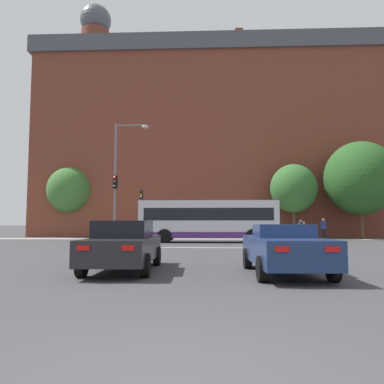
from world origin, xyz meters
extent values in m
cube|color=silver|center=(0.00, 18.52, 0.00)|extent=(8.89, 0.30, 0.01)
cube|color=#A09B91|center=(0.00, 30.13, 0.01)|extent=(69.88, 2.50, 0.01)
cube|color=brown|center=(3.63, 40.34, 9.66)|extent=(43.50, 13.09, 19.32)
cube|color=#4C4F56|center=(3.63, 40.34, 20.22)|extent=(44.37, 13.61, 1.79)
cube|color=brown|center=(-11.27, 40.60, 22.35)|extent=(0.90, 0.90, 2.47)
cube|color=brown|center=(3.89, 38.10, 22.35)|extent=(0.90, 0.90, 2.47)
cube|color=brown|center=(18.07, 39.81, 22.35)|extent=(0.90, 0.90, 2.47)
cylinder|color=brown|center=(-13.50, 40.34, 23.05)|extent=(3.38, 3.38, 3.86)
sphere|color=#4C4F56|center=(-13.50, 40.34, 26.39)|extent=(3.76, 3.76, 3.76)
cube|color=#232328|center=(-2.28, 7.98, 0.66)|extent=(1.89, 4.60, 0.68)
cube|color=black|center=(-2.28, 7.94, 1.26)|extent=(1.57, 2.09, 0.50)
cylinder|color=black|center=(-3.17, 9.37, 0.32)|extent=(0.24, 0.65, 0.64)
cylinder|color=black|center=(-1.47, 9.42, 0.32)|extent=(0.24, 0.65, 0.64)
cylinder|color=black|center=(-3.09, 6.55, 0.32)|extent=(0.24, 0.65, 0.64)
cylinder|color=black|center=(-1.39, 6.59, 0.32)|extent=(0.24, 0.65, 0.64)
cube|color=red|center=(-2.77, 5.67, 0.83)|extent=(0.32, 0.06, 0.12)
cube|color=red|center=(-1.67, 5.70, 0.83)|extent=(0.32, 0.06, 0.12)
cube|color=navy|center=(2.42, 7.35, 0.68)|extent=(1.92, 4.43, 0.72)
cube|color=navy|center=(2.42, 7.46, 1.22)|extent=(1.59, 1.36, 0.36)
cylinder|color=black|center=(1.52, 8.69, 0.32)|extent=(0.24, 0.65, 0.64)
cylinder|color=black|center=(3.25, 8.74, 0.32)|extent=(0.24, 0.65, 0.64)
cylinder|color=black|center=(1.59, 5.97, 0.32)|extent=(0.24, 0.65, 0.64)
cylinder|color=black|center=(3.32, 6.02, 0.32)|extent=(0.24, 0.65, 0.64)
cube|color=red|center=(1.92, 5.13, 0.86)|extent=(0.32, 0.06, 0.12)
cube|color=red|center=(3.04, 5.16, 0.86)|extent=(0.32, 0.06, 0.12)
cube|color=silver|center=(0.30, 24.63, 1.71)|extent=(10.12, 2.48, 2.71)
cube|color=#4C2870|center=(0.30, 24.63, 0.57)|extent=(10.14, 2.50, 0.44)
cube|color=black|center=(0.30, 24.63, 2.06)|extent=(9.31, 2.51, 0.90)
cylinder|color=black|center=(-2.84, 23.44, 0.50)|extent=(1.00, 0.28, 1.00)
cylinder|color=black|center=(-2.84, 25.81, 0.50)|extent=(1.00, 0.28, 1.00)
cylinder|color=black|center=(3.44, 23.44, 0.50)|extent=(1.00, 0.28, 1.00)
cylinder|color=black|center=(3.44, 25.81, 0.50)|extent=(1.00, 0.28, 1.00)
cylinder|color=slate|center=(-5.42, 19.28, 1.76)|extent=(0.12, 0.12, 3.52)
cube|color=black|center=(-5.42, 19.28, 3.92)|extent=(0.26, 0.20, 0.80)
sphere|color=red|center=(-5.42, 19.15, 4.18)|extent=(0.17, 0.17, 0.17)
sphere|color=black|center=(-5.42, 19.15, 3.92)|extent=(0.17, 0.17, 0.17)
sphere|color=black|center=(-5.42, 19.15, 3.67)|extent=(0.17, 0.17, 0.17)
cylinder|color=slate|center=(-5.66, 29.69, 1.77)|extent=(0.12, 0.12, 3.53)
cube|color=black|center=(-5.66, 29.69, 3.93)|extent=(0.26, 0.20, 0.80)
sphere|color=black|center=(-5.66, 29.56, 4.19)|extent=(0.17, 0.17, 0.17)
sphere|color=orange|center=(-5.66, 29.56, 3.93)|extent=(0.17, 0.17, 0.17)
sphere|color=black|center=(-5.66, 29.56, 3.67)|extent=(0.17, 0.17, 0.17)
cylinder|color=slate|center=(-6.21, 22.42, 4.23)|extent=(0.16, 0.16, 8.46)
cylinder|color=slate|center=(-5.18, 22.42, 8.31)|extent=(2.06, 0.10, 0.10)
ellipsoid|color=#B2B2B7|center=(-4.15, 22.42, 8.21)|extent=(0.50, 0.36, 0.22)
cylinder|color=black|center=(10.38, 30.17, 0.44)|extent=(0.13, 0.13, 0.89)
cylinder|color=black|center=(10.54, 30.23, 0.44)|extent=(0.13, 0.13, 0.89)
cube|color=navy|center=(10.46, 30.20, 1.24)|extent=(0.45, 0.34, 0.70)
sphere|color=tan|center=(10.46, 30.20, 1.72)|extent=(0.27, 0.27, 0.27)
cylinder|color=#333851|center=(8.85, 30.21, 0.37)|extent=(0.13, 0.13, 0.75)
cylinder|color=#333851|center=(8.68, 30.25, 0.37)|extent=(0.13, 0.13, 0.75)
cube|color=olive|center=(8.77, 30.23, 1.04)|extent=(0.44, 0.30, 0.59)
sphere|color=tan|center=(8.77, 30.23, 1.45)|extent=(0.22, 0.22, 0.22)
cylinder|color=brown|center=(8.46, 30.36, 0.41)|extent=(0.13, 0.13, 0.82)
cylinder|color=brown|center=(8.61, 30.44, 0.41)|extent=(0.13, 0.13, 0.82)
cube|color=navy|center=(8.54, 30.40, 1.15)|extent=(0.46, 0.38, 0.65)
sphere|color=tan|center=(8.54, 30.40, 1.60)|extent=(0.25, 0.25, 0.25)
cylinder|color=#4C3823|center=(-13.86, 34.14, 1.43)|extent=(0.36, 0.36, 2.85)
ellipsoid|color=#3D7033|center=(-13.86, 34.14, 4.77)|extent=(4.52, 4.52, 4.74)
cylinder|color=#4C3823|center=(8.28, 31.81, 1.41)|extent=(0.36, 0.36, 2.81)
ellipsoid|color=#33662D|center=(8.28, 31.81, 4.65)|extent=(4.33, 4.33, 4.54)
cylinder|color=#4C3823|center=(14.10, 30.94, 1.40)|extent=(0.36, 0.36, 2.81)
ellipsoid|color=#285623|center=(14.10, 30.94, 5.50)|extent=(6.33, 6.33, 6.64)
camera|label=1|loc=(0.26, -3.36, 1.45)|focal=35.00mm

